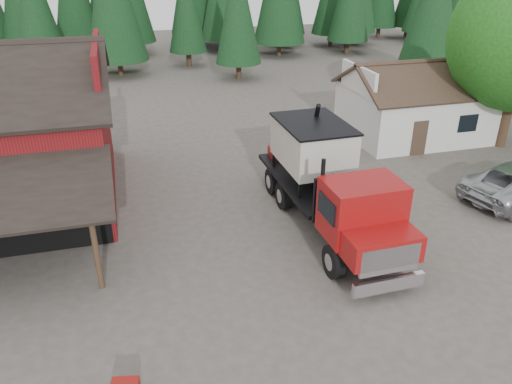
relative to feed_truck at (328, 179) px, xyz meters
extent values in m
plane|color=#4F473E|center=(-3.49, -4.03, -2.16)|extent=(120.00, 120.00, 0.00)
cube|color=maroon|center=(-8.49, 5.97, 3.84)|extent=(0.25, 7.00, 2.00)
cylinder|color=#382619|center=(-9.09, -1.93, -0.76)|extent=(0.20, 0.20, 2.80)
cube|color=silver|center=(9.51, 8.97, -0.66)|extent=(8.00, 6.00, 3.00)
cube|color=#38281E|center=(9.51, 7.47, 1.59)|extent=(8.60, 3.42, 1.80)
cube|color=#38281E|center=(9.51, 10.47, 1.59)|extent=(8.60, 3.42, 1.80)
cube|color=silver|center=(5.51, 8.97, 1.59)|extent=(0.20, 4.20, 1.50)
cube|color=silver|center=(13.51, 8.97, 1.59)|extent=(0.20, 4.20, 1.50)
cube|color=#38281E|center=(8.01, 5.95, -1.16)|extent=(0.90, 0.06, 2.00)
cube|color=black|center=(11.01, 5.95, -0.56)|extent=(1.20, 0.06, 1.00)
cylinder|color=#382619|center=(13.51, 5.97, -0.56)|extent=(0.60, 0.60, 3.20)
sphere|color=#165313|center=(12.31, 6.77, 2.84)|extent=(4.40, 4.40, 4.40)
cylinder|color=#382619|center=(2.51, 25.97, -1.36)|extent=(0.44, 0.44, 1.60)
cone|color=black|center=(2.51, 25.97, 3.74)|extent=(3.96, 3.96, 9.00)
cylinder|color=#382619|center=(18.51, 21.97, -1.36)|extent=(0.44, 0.44, 1.60)
cylinder|color=#382619|center=(-7.49, 29.97, -1.36)|extent=(0.44, 0.44, 1.60)
cylinder|color=black|center=(-1.11, -3.41, -1.54)|extent=(0.42, 1.24, 1.23)
cylinder|color=black|center=(1.23, -3.36, -1.54)|extent=(0.42, 1.24, 1.23)
cylinder|color=black|center=(-1.22, 1.96, -1.54)|extent=(0.42, 1.24, 1.23)
cylinder|color=black|center=(1.13, 2.00, -1.54)|extent=(0.42, 1.24, 1.23)
cylinder|color=black|center=(-1.25, 3.52, -1.54)|extent=(0.42, 1.24, 1.23)
cylinder|color=black|center=(1.09, 3.57, -1.54)|extent=(0.42, 1.24, 1.23)
cube|color=black|center=(-0.01, 0.19, -1.09)|extent=(1.42, 9.64, 0.45)
cube|color=silver|center=(0.09, -5.12, -1.54)|extent=(2.58, 0.25, 0.50)
cube|color=silver|center=(0.09, -5.01, -0.65)|extent=(2.13, 0.15, 1.01)
cube|color=maroon|center=(0.08, -4.34, -0.48)|extent=(2.54, 1.50, 0.95)
cube|color=maroon|center=(0.05, -2.88, 0.14)|extent=(2.72, 1.95, 2.07)
cube|color=black|center=(0.07, -3.78, 0.47)|extent=(2.35, 0.14, 1.01)
cylinder|color=black|center=(-1.09, -1.90, 0.75)|extent=(0.16, 0.16, 2.01)
cube|color=black|center=(0.03, -1.76, 0.08)|extent=(2.74, 0.19, 1.79)
cube|color=black|center=(-0.04, 1.76, -0.79)|extent=(2.98, 6.54, 0.18)
cube|color=beige|center=(-0.04, 1.76, 0.86)|extent=(2.65, 3.74, 1.79)
cone|color=beige|center=(-0.04, 1.76, -0.26)|extent=(2.51, 2.51, 0.78)
cube|color=black|center=(-0.04, 1.76, 1.78)|extent=(2.76, 3.85, 0.09)
cylinder|color=black|center=(0.60, 3.34, 0.75)|extent=(0.79, 2.45, 3.41)
cube|color=maroon|center=(-0.77, 4.43, -0.48)|extent=(0.69, 0.91, 0.50)
cylinder|color=silver|center=(1.32, -2.13, -1.21)|extent=(0.65, 1.13, 0.63)
camera|label=1|loc=(-7.64, -16.82, 8.49)|focal=35.00mm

